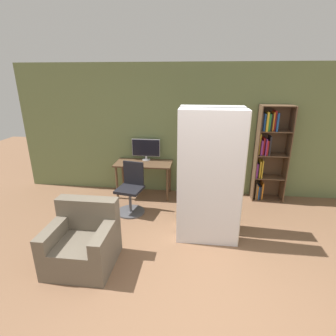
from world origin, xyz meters
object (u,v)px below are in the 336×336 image
mattress_far (209,172)px  monitor (146,149)px  bookshelf (267,152)px  mattress_near (210,180)px  armchair (83,242)px  office_chair (131,192)px

mattress_far → monitor: bearing=133.6°
monitor → bookshelf: bearing=-1.0°
bookshelf → mattress_near: (-1.19, -1.67, 0.02)m
mattress_near → armchair: (-1.69, -0.70, -0.70)m
mattress_near → mattress_far: same height
bookshelf → mattress_far: mattress_far is taller
office_chair → bookshelf: (2.59, 0.89, 0.61)m
mattress_near → monitor: bearing=126.9°
office_chair → mattress_near: bearing=-29.2°
bookshelf → mattress_far: size_ratio=0.95×
armchair → monitor: bearing=80.6°
monitor → office_chair: (-0.11, -0.93, -0.60)m
office_chair → mattress_far: bearing=-16.6°
office_chair → mattress_near: 1.72m
monitor → bookshelf: 2.48m
office_chair → mattress_far: (1.40, -0.42, 0.63)m
monitor → office_chair: monitor is taller
office_chair → bookshelf: 2.80m
office_chair → mattress_near: size_ratio=0.47×
armchair → mattress_near: bearing=22.5°
mattress_near → mattress_far: size_ratio=1.00×
monitor → mattress_near: 2.14m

